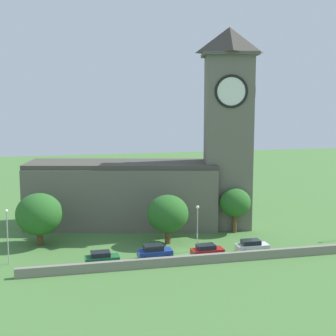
% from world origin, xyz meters
% --- Properties ---
extents(ground_plane, '(200.00, 200.00, 0.00)m').
position_xyz_m(ground_plane, '(0.00, 15.00, 0.00)').
color(ground_plane, '#477538').
extents(church, '(37.13, 17.06, 31.31)m').
position_xyz_m(church, '(-0.76, 15.57, 9.04)').
color(church, '#666056').
rests_on(church, ground).
extents(quay_barrier, '(44.43, 0.70, 1.17)m').
position_xyz_m(quay_barrier, '(0.00, -4.04, 0.59)').
color(quay_barrier, gray).
rests_on(quay_barrier, ground).
extents(car_green, '(4.26, 2.28, 1.68)m').
position_xyz_m(car_green, '(-11.89, -1.52, 0.85)').
color(car_green, '#1E6B38').
rests_on(car_green, ground).
extents(car_blue, '(4.46, 2.41, 1.93)m').
position_xyz_m(car_blue, '(-5.06, -1.00, 0.97)').
color(car_blue, '#233D9E').
rests_on(car_blue, ground).
extents(car_red, '(4.30, 2.37, 1.66)m').
position_xyz_m(car_red, '(1.85, -1.55, 0.84)').
color(car_red, red).
rests_on(car_red, ground).
extents(car_white, '(4.37, 2.24, 1.71)m').
position_xyz_m(car_white, '(8.31, -1.08, 0.86)').
color(car_white, silver).
rests_on(car_white, ground).
extents(streetlamp_west_end, '(0.44, 0.44, 7.05)m').
position_xyz_m(streetlamp_west_end, '(-23.22, 1.16, 4.70)').
color(streetlamp_west_end, '#9EA0A5').
rests_on(streetlamp_west_end, ground).
extents(streetlamp_west_mid, '(0.44, 0.44, 6.34)m').
position_xyz_m(streetlamp_west_mid, '(1.24, 0.94, 4.29)').
color(streetlamp_west_mid, '#9EA0A5').
rests_on(streetlamp_west_mid, ground).
extents(tree_riverside_west, '(5.88, 5.88, 7.01)m').
position_xyz_m(tree_riverside_west, '(-1.83, 5.37, 4.34)').
color(tree_riverside_west, brown).
rests_on(tree_riverside_west, ground).
extents(tree_churchyard, '(4.81, 4.81, 6.90)m').
position_xyz_m(tree_churchyard, '(9.50, 8.72, 4.69)').
color(tree_churchyard, brown).
rests_on(tree_churchyard, ground).
extents(tree_by_tower, '(6.51, 6.51, 7.42)m').
position_xyz_m(tree_by_tower, '(-19.54, 8.66, 4.47)').
color(tree_by_tower, brown).
rests_on(tree_by_tower, ground).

